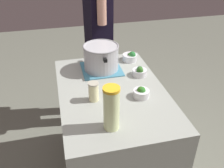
# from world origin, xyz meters

# --- Properties ---
(counter_slab) EXTENTS (1.09, 0.73, 0.91)m
(counter_slab) POSITION_xyz_m (0.00, 0.00, 0.45)
(counter_slab) COLOR #959B91
(counter_slab) RESTS_ON ground_plane
(dish_cloth) EXTENTS (0.30, 0.31, 0.01)m
(dish_cloth) POSITION_xyz_m (0.31, 0.01, 0.91)
(dish_cloth) COLOR teal
(dish_cloth) RESTS_ON counter_slab
(cooking_pot) EXTENTS (0.34, 0.27, 0.20)m
(cooking_pot) POSITION_xyz_m (0.31, 0.01, 1.02)
(cooking_pot) COLOR #B7B7BC
(cooking_pot) RESTS_ON dish_cloth
(lemonade_pitcher) EXTENTS (0.09, 0.09, 0.26)m
(lemonade_pitcher) POSITION_xyz_m (-0.37, 0.09, 1.04)
(lemonade_pitcher) COLOR #E3F1AB
(lemonade_pitcher) RESTS_ON counter_slab
(mason_jar) EXTENTS (0.07, 0.07, 0.13)m
(mason_jar) POSITION_xyz_m (-0.08, 0.14, 0.97)
(mason_jar) COLOR #F0EAB0
(mason_jar) RESTS_ON counter_slab
(broccoli_bowl_front) EXTENTS (0.13, 0.13, 0.09)m
(broccoli_bowl_front) POSITION_xyz_m (0.41, -0.26, 0.94)
(broccoli_bowl_front) COLOR silver
(broccoli_bowl_front) RESTS_ON counter_slab
(broccoli_bowl_center) EXTENTS (0.11, 0.11, 0.08)m
(broccoli_bowl_center) POSITION_xyz_m (-0.12, -0.17, 0.94)
(broccoli_bowl_center) COLOR silver
(broccoli_bowl_center) RESTS_ON counter_slab
(broccoli_bowl_back) EXTENTS (0.11, 0.11, 0.08)m
(broccoli_bowl_back) POSITION_xyz_m (0.15, -0.25, 0.94)
(broccoli_bowl_back) COLOR silver
(broccoli_bowl_back) RESTS_ON counter_slab
(person_cook) EXTENTS (0.50, 0.23, 1.65)m
(person_cook) POSITION_xyz_m (0.88, -0.07, 0.91)
(person_cook) COLOR slate
(person_cook) RESTS_ON ground_plane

